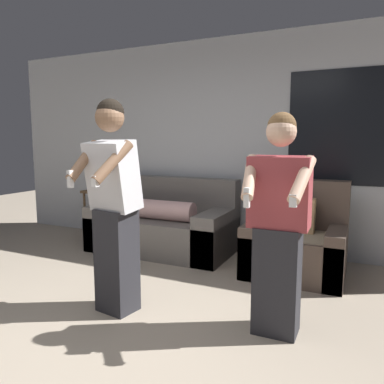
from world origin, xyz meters
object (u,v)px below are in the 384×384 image
object	(u,v)px
person_left	(114,205)
person_right	(278,226)
side_table	(100,199)
armchair	(296,243)
couch	(164,226)

from	to	relation	value
person_left	person_right	size ratio (longest dim) A/B	1.08
side_table	person_left	size ratio (longest dim) A/B	0.49
armchair	side_table	bearing A→B (deg)	171.31
couch	armchair	bearing A→B (deg)	-6.42
couch	side_table	bearing A→B (deg)	168.20
person_left	armchair	bearing A→B (deg)	52.00
couch	person_right	size ratio (longest dim) A/B	1.12
person_right	side_table	bearing A→B (deg)	149.46
couch	side_table	distance (m)	1.27
person_left	person_right	xyz separation A→B (m)	(1.28, 0.20, -0.09)
side_table	person_left	distance (m)	2.64
armchair	side_table	size ratio (longest dim) A/B	1.19
armchair	person_left	distance (m)	2.02
side_table	person_right	xyz separation A→B (m)	(3.00, -1.77, 0.25)
armchair	side_table	distance (m)	2.96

